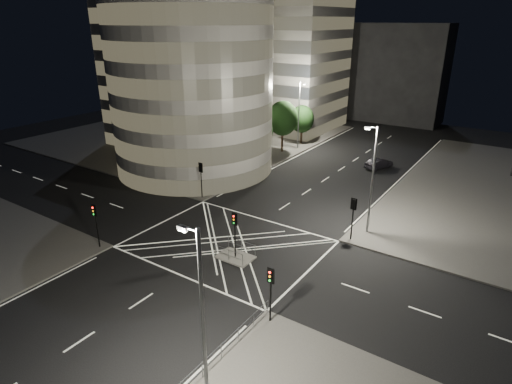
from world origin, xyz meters
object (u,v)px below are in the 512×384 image
Objects in this scene: traffic_signal_nl at (95,218)px; traffic_signal_island at (235,227)px; traffic_signal_fl at (201,174)px; street_lamp_right_near at (202,315)px; street_lamp_left_near at (225,139)px; sedan at (379,163)px; traffic_signal_fr at (353,211)px; street_lamp_right_far at (372,177)px; central_island at (235,257)px; street_lamp_left_far at (299,113)px; traffic_signal_nr at (271,285)px.

traffic_signal_nl is 12.03m from traffic_signal_island.
traffic_signal_fl is 0.40× the size of street_lamp_right_near.
street_lamp_left_near is 21.42m from sedan.
street_lamp_right_far is (0.64, 2.20, 2.63)m from traffic_signal_fr.
traffic_signal_fl is at bearing 81.57° from sedan.
central_island is 0.30× the size of street_lamp_right_near.
street_lamp_right_far is (18.24, 2.20, 2.63)m from traffic_signal_fl.
sedan reaches higher than central_island.
traffic_signal_fl is at bearing 180.00° from traffic_signal_fr.
traffic_signal_fr is 0.40× the size of street_lamp_left_far.
street_lamp_left_far reaches higher than traffic_signal_nr.
traffic_signal_island is at bearing 108.86° from sedan.
street_lamp_left_near is at bearing 125.97° from street_lamp_right_near.
traffic_signal_nl is at bearing -153.86° from central_island.
traffic_signal_island is at bearing 142.07° from traffic_signal_nr.
traffic_signal_fl and traffic_signal_nl have the same top height.
traffic_signal_island is 14.78m from street_lamp_right_near.
street_lamp_right_near is at bearing -54.03° from street_lamp_left_near.
traffic_signal_nr is at bearing -45.87° from street_lamp_left_near.
street_lamp_right_far reaches higher than sedan.
central_island is 0.75× the size of traffic_signal_nl.
traffic_signal_fr is 0.97× the size of sedan.
central_island is at bearing -129.33° from traffic_signal_fr.
central_island is 11.10m from traffic_signal_fr.
traffic_signal_island is at bearing -70.05° from street_lamp_left_far.
traffic_signal_nl is at bearing -90.00° from traffic_signal_fl.
street_lamp_left_far is 2.43× the size of sedan.
traffic_signal_island is at bearing -125.30° from street_lamp_right_far.
sedan is (13.45, 15.95, -4.86)m from street_lamp_left_near.
street_lamp_right_near reaches higher than central_island.
sedan is at bearing 97.37° from street_lamp_right_near.
traffic_signal_island is 13.13m from street_lamp_right_far.
street_lamp_left_near reaches higher than traffic_signal_fr.
street_lamp_right_far reaches higher than traffic_signal_fl.
street_lamp_right_near reaches higher than traffic_signal_fl.
street_lamp_right_near is (7.44, -12.50, 5.47)m from central_island.
traffic_signal_nr is 26.32m from street_lamp_left_near.
traffic_signal_fr is 29.63m from street_lamp_left_far.
sedan is at bearing 97.85° from traffic_signal_nr.
street_lamp_left_far is at bearing 14.11° from sedan.
street_lamp_left_far is at bearing 128.17° from traffic_signal_fr.
traffic_signal_nl reaches higher than sedan.
street_lamp_right_far reaches higher than traffic_signal_fr.
street_lamp_left_near is (-0.64, 18.80, 2.63)m from traffic_signal_nl.
traffic_signal_nr is (0.00, -13.60, 0.00)m from traffic_signal_fr.
street_lamp_left_near is at bearing 170.97° from street_lamp_right_far.
traffic_signal_island is 33.61m from street_lamp_left_far.
traffic_signal_nr is 7.69m from street_lamp_right_near.
traffic_signal_nr is at bearing -37.93° from central_island.
traffic_signal_fr is 20.97m from street_lamp_right_near.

